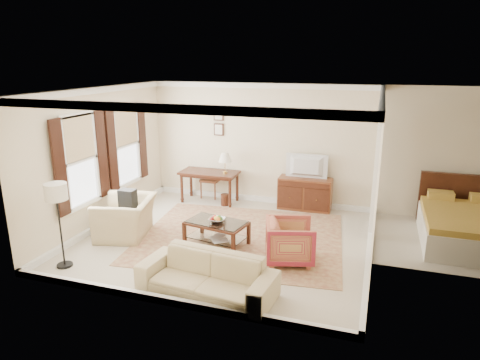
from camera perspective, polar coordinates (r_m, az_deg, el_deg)
The scene contains 21 objects.
room_shell at distance 7.88m, azimuth -2.09°, elevation 8.83°, with size 5.51×5.01×2.91m.
annex_bedroom at distance 9.21m, azimuth 28.27°, elevation -5.75°, with size 3.00×2.70×2.90m.
window_front at distance 8.76m, azimuth -20.51°, elevation 2.43°, with size 0.12×1.56×1.80m, color #CCB284, non-canonical shape.
window_rear at distance 10.03m, azimuth -14.90°, elevation 4.50°, with size 0.12×1.56×1.80m, color #CCB284, non-canonical shape.
doorway at distance 9.15m, azimuth 17.55°, elevation 0.17°, with size 0.10×1.12×2.25m, color white, non-canonical shape.
rug at distance 8.60m, azimuth 0.13°, elevation -7.62°, with size 3.92×3.36×0.01m, color brown.
writing_desk at distance 10.52m, azimuth -4.10°, elevation 0.55°, with size 1.41×0.71×0.77m.
desk_chair at distance 10.91m, azimuth -3.95°, elevation 0.37°, with size 0.45×0.45×1.05m, color brown, non-canonical shape.
desk_lamp at distance 10.28m, azimuth -2.01°, elevation 2.30°, with size 0.32×0.32×0.50m, color silver, non-canonical shape.
framed_prints at distance 10.61m, azimuth -2.87°, elevation 7.75°, with size 0.25×0.04×0.68m, color #411E12, non-canonical shape.
sideboard at distance 10.16m, azimuth 8.65°, elevation -1.81°, with size 1.23×0.47×0.76m, color brown.
tv at distance 9.92m, azimuth 8.83°, elevation 2.77°, with size 0.92×0.53×0.12m, color black.
coffee_table at distance 8.16m, azimuth -3.15°, elevation -6.24°, with size 1.23×0.85×0.48m.
fruit_bowl at distance 8.07m, azimuth -3.12°, elevation -5.24°, with size 0.42×0.42×0.10m, color silver.
book_a at distance 8.24m, azimuth -3.62°, elevation -7.39°, with size 0.28×0.04×0.38m, color brown.
book_b at distance 8.11m, azimuth -2.83°, elevation -7.80°, with size 0.28×0.03×0.38m, color brown.
striped_armchair at distance 7.54m, azimuth 6.69°, elevation -7.86°, with size 0.81×0.76×0.83m, color maroon.
club_armchair at distance 8.83m, azimuth -15.04°, elevation -4.01°, with size 1.18×0.77×1.03m, color tan.
backpack at distance 8.77m, azimuth -14.74°, elevation -2.37°, with size 0.32×0.22×0.40m, color black.
sofa at distance 6.54m, azimuth -4.48°, elevation -11.75°, with size 2.09×0.61×0.82m, color tan.
floor_lamp at distance 7.64m, azimuth -23.26°, elevation -2.22°, with size 0.37×0.37×1.48m.
Camera 1 is at (2.70, -7.34, 3.44)m, focal length 32.00 mm.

